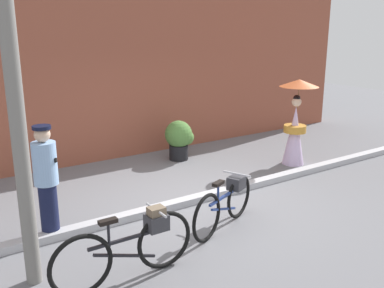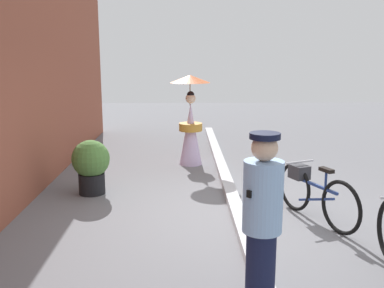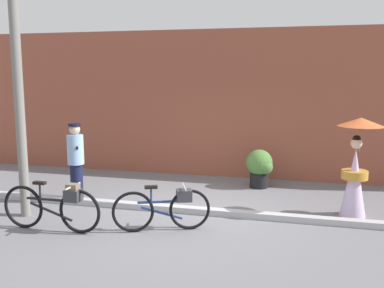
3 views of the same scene
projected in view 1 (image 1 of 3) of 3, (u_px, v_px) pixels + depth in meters
The scene contains 9 objects.
ground_plane at pixel (200, 201), 7.67m from camera, with size 30.00×30.00×0.00m, color slate.
building_wall at pixel (115, 75), 9.90m from camera, with size 14.00×0.40×3.82m, color brown.
sidewalk_curb at pixel (200, 198), 7.65m from camera, with size 14.00×0.20×0.12m, color #B2B2B7.
bicycle_near_officer at pixel (131, 245), 5.21m from camera, with size 1.86×0.48×0.86m.
bicycle_far_side at pixel (226, 202), 6.59m from camera, with size 1.59×0.73×0.81m.
person_officer at pixel (46, 179), 6.15m from camera, with size 0.34×0.34×1.68m.
person_with_parasol at pixel (296, 121), 9.51m from camera, with size 0.85×0.85×1.89m.
potted_plant_by_door at pixel (179, 138), 9.94m from camera, with size 0.64×0.63×0.92m.
utility_pole at pixel (13, 84), 4.63m from camera, with size 0.18×0.18×4.80m, color slate.
Camera 1 is at (-4.07, -5.86, 3.00)m, focal length 40.55 mm.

